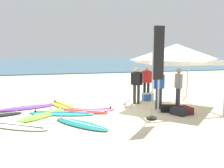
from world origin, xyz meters
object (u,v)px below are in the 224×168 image
at_px(person_red, 147,80).
at_px(banner_flag, 155,76).
at_px(canopy_tent, 176,52).
at_px(surfboard_pink, 91,111).
at_px(surfboard_lime, 44,115).
at_px(person_blue, 159,86).
at_px(surfboard_teal, 81,124).
at_px(gear_bag_on_sand, 168,109).
at_px(surfboard_cyan, 61,113).
at_px(surfboard_white, 16,126).
at_px(gear_bag_by_pole, 186,110).
at_px(gear_bag_near_tent, 179,111).
at_px(surfboard_yellow, 63,106).
at_px(surfboard_red, 82,111).
at_px(surfboard_purple, 27,107).
at_px(person_black, 137,83).
at_px(cooler_box, 148,97).
at_px(person_grey, 178,85).

xyz_separation_m(person_red, banner_flag, (-0.94, -3.20, 0.59)).
xyz_separation_m(canopy_tent, surfboard_pink, (-4.04, -0.53, -2.35)).
bearing_deg(surfboard_lime, person_blue, -1.16).
height_order(surfboard_teal, gear_bag_on_sand, gear_bag_on_sand).
bearing_deg(canopy_tent, surfboard_cyan, -172.98).
distance_m(surfboard_white, gear_bag_by_pole, 6.33).
relative_size(canopy_tent, gear_bag_near_tent, 5.22).
xyz_separation_m(surfboard_cyan, person_blue, (4.05, -0.15, 0.95)).
bearing_deg(canopy_tent, surfboard_yellow, 172.96).
xyz_separation_m(surfboard_yellow, person_red, (4.07, 0.40, 0.95)).
bearing_deg(surfboard_red, person_blue, -6.58).
xyz_separation_m(gear_bag_by_pole, gear_bag_on_sand, (-0.56, 0.41, 0.00)).
relative_size(surfboard_teal, gear_bag_by_pole, 3.70).
bearing_deg(canopy_tent, surfboard_purple, 173.96).
height_order(surfboard_pink, surfboard_red, same).
distance_m(surfboard_red, person_red, 3.80).
distance_m(person_black, cooler_box, 1.23).
bearing_deg(person_blue, surfboard_white, -168.42).
bearing_deg(person_grey, surfboard_cyan, 177.44).
height_order(canopy_tent, surfboard_yellow, canopy_tent).
distance_m(surfboard_purple, surfboard_red, 2.49).
relative_size(surfboard_yellow, person_grey, 1.30).
xyz_separation_m(surfboard_pink, surfboard_teal, (-0.61, -1.71, -0.00)).
bearing_deg(gear_bag_by_pole, banner_flag, -164.63).
relative_size(surfboard_yellow, person_black, 1.30).
height_order(canopy_tent, banner_flag, banner_flag).
relative_size(surfboard_cyan, gear_bag_on_sand, 4.44).
bearing_deg(person_black, cooler_box, 34.86).
relative_size(surfboard_purple, person_blue, 1.52).
xyz_separation_m(surfboard_cyan, gear_bag_near_tent, (4.40, -1.24, 0.10)).
relative_size(surfboard_pink, person_red, 1.29).
distance_m(surfboard_purple, person_red, 5.69).
xyz_separation_m(surfboard_yellow, surfboard_cyan, (-0.15, -1.27, -0.00)).
bearing_deg(surfboard_red, person_grey, -6.15).
distance_m(banner_flag, cooler_box, 3.55).
bearing_deg(surfboard_white, surfboard_red, 32.66).
bearing_deg(surfboard_purple, surfboard_lime, -62.73).
xyz_separation_m(surfboard_pink, person_red, (3.04, 1.56, 0.95)).
xyz_separation_m(surfboard_red, person_grey, (4.08, -0.44, 0.95)).
xyz_separation_m(surfboard_purple, gear_bag_near_tent, (5.79, -2.58, 0.10)).
relative_size(person_black, gear_bag_by_pole, 2.85).
distance_m(person_red, cooler_box, 0.80).
xyz_separation_m(canopy_tent, surfboard_yellow, (-5.07, 0.63, -2.35)).
height_order(surfboard_purple, person_blue, person_blue).
bearing_deg(gear_bag_near_tent, banner_flag, -165.32).
relative_size(surfboard_pink, gear_bag_on_sand, 3.67).
height_order(surfboard_red, person_grey, person_grey).
distance_m(gear_bag_by_pole, gear_bag_on_sand, 0.69).
bearing_deg(person_grey, surfboard_lime, 178.31).
bearing_deg(banner_flag, surfboard_white, 177.19).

